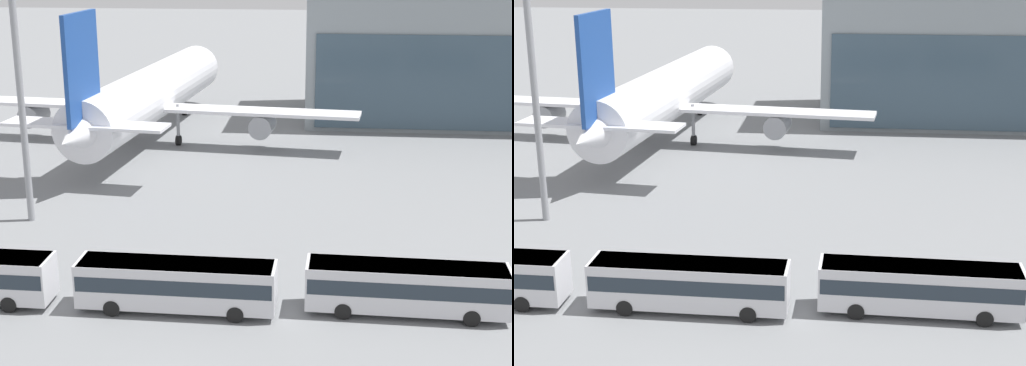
# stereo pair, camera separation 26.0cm
# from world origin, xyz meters

# --- Properties ---
(airliner_at_gate_far) EXTENTS (46.66, 44.63, 15.52)m
(airliner_at_gate_far) POSITION_xyz_m (-12.34, 50.56, 5.11)
(airliner_at_gate_far) COLOR white
(airliner_at_gate_far) RESTS_ON ground_plane
(shuttle_bus_1) EXTENTS (12.00, 2.79, 3.08)m
(shuttle_bus_1) POSITION_xyz_m (-1.24, 10.03, 1.82)
(shuttle_bus_1) COLOR silver
(shuttle_bus_1) RESTS_ON ground_plane
(shuttle_bus_2) EXTENTS (12.02, 2.89, 3.08)m
(shuttle_bus_2) POSITION_xyz_m (12.47, 10.93, 1.82)
(shuttle_bus_2) COLOR silver
(shuttle_bus_2) RESTS_ON ground_plane
(floodlight_mast) EXTENTS (2.29, 2.29, 27.18)m
(floodlight_mast) POSITION_xyz_m (-15.88, 24.52, 17.21)
(floodlight_mast) COLOR gray
(floodlight_mast) RESTS_ON ground_plane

